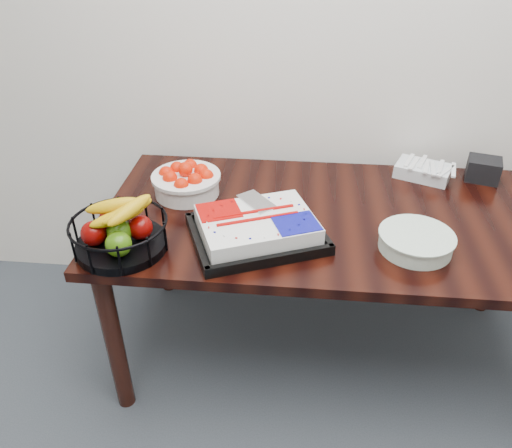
# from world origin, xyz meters

# --- Properties ---
(table) EXTENTS (1.80, 0.90, 0.75)m
(table) POSITION_xyz_m (0.00, 2.00, 0.66)
(table) COLOR black
(table) RESTS_ON ground
(cake_tray) EXTENTS (0.56, 0.50, 0.09)m
(cake_tray) POSITION_xyz_m (-0.29, 1.81, 0.79)
(cake_tray) COLOR black
(cake_tray) RESTS_ON table
(tangerine_bowl) EXTENTS (0.28, 0.28, 0.18)m
(tangerine_bowl) POSITION_xyz_m (-0.60, 2.10, 0.83)
(tangerine_bowl) COLOR white
(tangerine_bowl) RESTS_ON table
(fruit_basket) EXTENTS (0.33, 0.33, 0.18)m
(fruit_basket) POSITION_xyz_m (-0.75, 1.70, 0.82)
(fruit_basket) COLOR black
(fruit_basket) RESTS_ON table
(plate_stack) EXTENTS (0.26, 0.26, 0.06)m
(plate_stack) POSITION_xyz_m (0.27, 1.80, 0.78)
(plate_stack) COLOR white
(plate_stack) RESTS_ON table
(fork_bag) EXTENTS (0.26, 0.22, 0.06)m
(fork_bag) POSITION_xyz_m (0.39, 2.35, 0.78)
(fork_bag) COLOR silver
(fork_bag) RESTS_ON table
(napkin_box) EXTENTS (0.16, 0.15, 0.10)m
(napkin_box) POSITION_xyz_m (0.64, 2.35, 0.80)
(napkin_box) COLOR black
(napkin_box) RESTS_ON table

